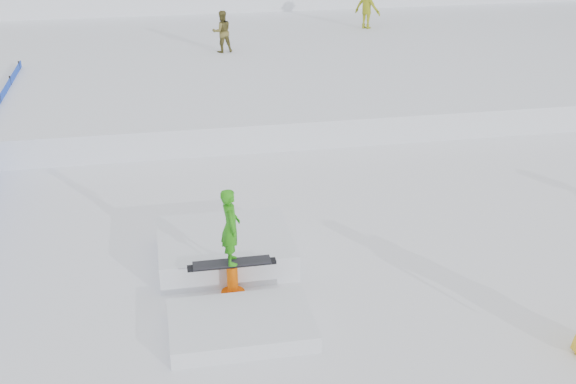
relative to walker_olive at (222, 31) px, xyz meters
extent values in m
plane|color=white|center=(-0.56, -15.46, -1.56)|extent=(120.00, 120.00, 0.00)
cube|color=white|center=(-0.56, 0.54, -1.16)|extent=(50.00, 18.00, 0.80)
cylinder|color=black|center=(-7.06, -5.06, -1.01)|extent=(0.05, 0.05, 1.10)
cylinder|color=black|center=(-7.06, -3.16, -1.01)|extent=(0.05, 0.05, 1.10)
cylinder|color=black|center=(-7.06, -1.26, -1.01)|extent=(0.05, 0.05, 1.10)
imported|color=brown|center=(0.00, 0.00, 0.00)|extent=(0.83, 0.70, 1.52)
imported|color=olive|center=(6.46, 3.11, 0.14)|extent=(1.30, 1.29, 1.80)
cube|color=white|center=(-1.45, -14.05, -1.29)|extent=(2.60, 2.20, 0.54)
cube|color=white|center=(-1.45, -16.55, -1.41)|extent=(2.40, 1.60, 0.30)
cylinder|color=orange|center=(-1.45, -15.35, -1.53)|extent=(0.44, 0.44, 0.06)
cylinder|color=orange|center=(-1.45, -15.35, -1.26)|extent=(0.20, 0.20, 0.60)
cube|color=black|center=(-1.45, -15.35, -0.93)|extent=(1.60, 0.16, 0.06)
cube|color=black|center=(-1.45, -15.35, -0.89)|extent=(1.40, 0.28, 0.03)
imported|color=#269011|center=(-1.45, -15.35, -0.16)|extent=(0.34, 0.52, 1.42)
camera|label=1|loc=(-2.54, -26.58, 5.63)|focal=45.00mm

